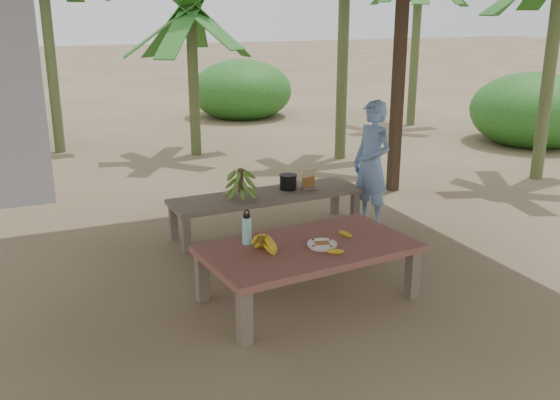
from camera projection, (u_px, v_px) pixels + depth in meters
name	position (u px, v px, depth m)	size (l,w,h in m)	color
ground	(272.00, 288.00, 5.69)	(80.00, 80.00, 0.00)	brown
work_table	(308.00, 252.00, 5.37)	(1.89, 1.17, 0.50)	brown
bench	(267.00, 198.00, 7.02)	(2.22, 0.70, 0.45)	brown
ripe_banana_bunch	(261.00, 244.00, 5.17)	(0.26, 0.22, 0.16)	gold
plate	(322.00, 245.00, 5.31)	(0.25, 0.25, 0.04)	white
loose_banana_front	(336.00, 251.00, 5.16)	(0.04, 0.16, 0.04)	gold
loose_banana_side	(346.00, 234.00, 5.56)	(0.04, 0.14, 0.04)	gold
water_flask	(247.00, 229.00, 5.35)	(0.08, 0.08, 0.31)	#42CFCF
green_banana_stalk	(241.00, 182.00, 6.82)	(0.30, 0.30, 0.34)	#598C2D
cooking_pot	(288.00, 182.00, 7.16)	(0.19, 0.19, 0.16)	black
skewer_rack	(308.00, 179.00, 7.13)	(0.18, 0.08, 0.24)	#A57F47
woman	(372.00, 164.00, 7.15)	(0.53, 0.35, 1.47)	#769CE0
banana_plant_n	(191.00, 24.00, 10.23)	(1.80, 1.80, 2.67)	#596638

